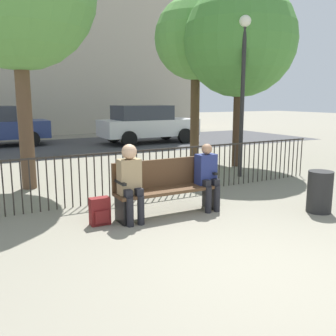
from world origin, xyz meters
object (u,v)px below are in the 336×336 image
Objects in this scene: park_bench at (166,185)px; tree_0 at (240,41)px; seated_person_0 at (130,179)px; backpack at (100,212)px; tree_1 at (196,39)px; lamp_post at (243,73)px; trash_bin at (320,192)px; seated_person_1 at (207,174)px; parked_car_1 at (147,124)px.

tree_0 reaches higher than park_bench.
park_bench is at bearing 10.49° from seated_person_0.
park_bench is at bearing -142.48° from tree_0.
tree_1 is (4.74, 4.69, 3.48)m from backpack.
lamp_post reaches higher than backpack.
seated_person_0 is 3.23m from trash_bin.
lamp_post reaches higher than seated_person_1.
lamp_post is at bearing 27.21° from seated_person_0.
backpack is 3.69m from trash_bin.
parked_car_1 reaches higher than park_bench.
seated_person_0 is 0.25× the size of tree_1.
tree_0 is 1.31× the size of lamp_post.
park_bench is 4.10m from lamp_post.
backpack is at bearing -149.26° from tree_0.
seated_person_1 is at bearing -3.82° from backpack.
backpack is 0.09× the size of tree_1.
tree_0 is at bearing 30.74° from backpack.
backpack is 0.09× the size of tree_0.
parked_car_1 is at bearing 83.58° from tree_1.
tree_1 reaches higher than seated_person_0.
tree_1 is 6.86m from trash_bin.
backpack is (-1.90, 0.13, -0.43)m from seated_person_1.
backpack is at bearing -135.26° from tree_1.
backpack is 5.15m from lamp_post.
lamp_post reaches higher than park_bench.
park_bench is 1.19m from backpack.
park_bench is 6.71m from tree_1.
lamp_post is (4.23, 1.82, 2.30)m from backpack.
parked_car_1 is (3.35, 9.42, 0.20)m from seated_person_1.
backpack is at bearing 176.18° from seated_person_1.
seated_person_1 is (1.44, -0.00, -0.06)m from seated_person_0.
tree_0 is (3.93, 3.02, 2.97)m from park_bench.
lamp_post is at bearing -99.90° from tree_1.
tree_1 is at bearing 59.55° from seated_person_1.
seated_person_1 is 0.28× the size of parked_car_1.
seated_person_1 is at bearing -9.98° from park_bench.
lamp_post reaches higher than seated_person_0.
backpack is at bearing -119.49° from parked_car_1.
parked_car_1 is 10.62m from trash_bin.
seated_person_0 is at bearing -145.75° from tree_0.
seated_person_0 is 4.61m from lamp_post.
trash_bin is at bearing -103.78° from lamp_post.
tree_0 reaches higher than seated_person_1.
trash_bin is (-1.75, -10.46, -0.49)m from parked_car_1.
park_bench reaches higher than backpack.
seated_person_1 is at bearing -140.20° from lamp_post.
park_bench is at bearing -113.83° from parked_car_1.
parked_car_1 reaches higher than seated_person_0.
tree_1 is at bearing 80.10° from lamp_post.
park_bench is 4.18× the size of backpack.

